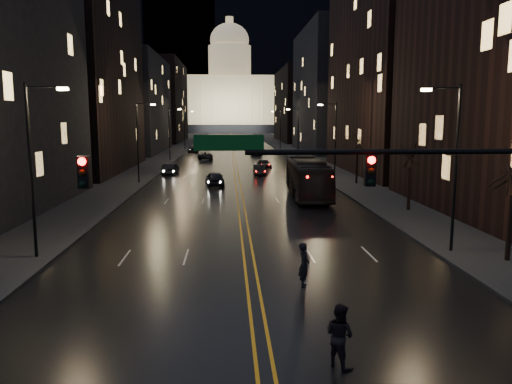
{
  "coord_description": "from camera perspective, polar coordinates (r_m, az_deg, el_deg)",
  "views": [
    {
      "loc": [
        -1.01,
        -15.66,
        7.27
      ],
      "look_at": [
        0.47,
        11.29,
        3.25
      ],
      "focal_mm": 35.0,
      "sensor_mm": 36.0,
      "label": 1
    }
  ],
  "objects": [
    {
      "name": "ground",
      "position": [
        17.29,
        0.52,
        -16.4
      ],
      "size": [
        900.0,
        900.0,
        0.0
      ],
      "primitive_type": "plane",
      "color": "black",
      "rests_on": "ground"
    },
    {
      "name": "road",
      "position": [
        145.84,
        -2.77,
        5.61
      ],
      "size": [
        20.0,
        320.0,
        0.02
      ],
      "primitive_type": "cube",
      "color": "black",
      "rests_on": "ground"
    },
    {
      "name": "sidewalk_left",
      "position": [
        146.41,
        -8.28,
        5.57
      ],
      "size": [
        8.0,
        320.0,
        0.16
      ],
      "primitive_type": "cube",
      "color": "black",
      "rests_on": "ground"
    },
    {
      "name": "sidewalk_right",
      "position": [
        146.6,
        2.74,
        5.65
      ],
      "size": [
        8.0,
        320.0,
        0.16
      ],
      "primitive_type": "cube",
      "color": "black",
      "rests_on": "ground"
    },
    {
      "name": "center_line",
      "position": [
        145.84,
        -2.77,
        5.61
      ],
      "size": [
        0.62,
        320.0,
        0.01
      ],
      "primitive_type": "cube",
      "color": "orange",
      "rests_on": "road"
    },
    {
      "name": "building_left_mid",
      "position": [
        72.78,
        -19.63,
        13.3
      ],
      "size": [
        12.0,
        30.0,
        28.0
      ],
      "primitive_type": "cube",
      "color": "black",
      "rests_on": "ground"
    },
    {
      "name": "building_left_far",
      "position": [
        109.53,
        -13.87,
        9.65
      ],
      "size": [
        12.0,
        34.0,
        20.0
      ],
      "primitive_type": "cube",
      "color": "black",
      "rests_on": "ground"
    },
    {
      "name": "building_left_dist",
      "position": [
        157.01,
        -10.64,
        10.05
      ],
      "size": [
        12.0,
        40.0,
        24.0
      ],
      "primitive_type": "cube",
      "color": "black",
      "rests_on": "ground"
    },
    {
      "name": "building_right_tall",
      "position": [
        70.23,
        15.93,
        17.77
      ],
      "size": [
        12.0,
        30.0,
        38.0
      ],
      "primitive_type": "cube",
      "color": "black",
      "rests_on": "ground"
    },
    {
      "name": "building_right_mid",
      "position": [
        110.03,
        8.56,
        11.36
      ],
      "size": [
        12.0,
        34.0,
        26.0
      ],
      "primitive_type": "cube",
      "color": "black",
      "rests_on": "ground"
    },
    {
      "name": "building_right_dist",
      "position": [
        157.25,
        4.96,
        9.8
      ],
      "size": [
        12.0,
        40.0,
        22.0
      ],
      "primitive_type": "cube",
      "color": "black",
      "rests_on": "ground"
    },
    {
      "name": "mountain_ridge",
      "position": [
        401.94,
        2.85,
        16.72
      ],
      "size": [
        520.0,
        60.0,
        130.0
      ],
      "primitive_type": "cube",
      "color": "black",
      "rests_on": "ground"
    },
    {
      "name": "capitol",
      "position": [
        265.84,
        -2.99,
        10.59
      ],
      "size": [
        90.0,
        50.0,
        58.5
      ],
      "color": "black",
      "rests_on": "ground"
    },
    {
      "name": "traffic_signal",
      "position": [
        17.25,
        20.52,
        0.71
      ],
      "size": [
        17.29,
        0.45,
        7.0
      ],
      "color": "black",
      "rests_on": "ground"
    },
    {
      "name": "streetlamp_right_near",
      "position": [
        28.34,
        21.56,
        3.45
      ],
      "size": [
        2.13,
        0.25,
        9.0
      ],
      "color": "black",
      "rests_on": "ground"
    },
    {
      "name": "streetlamp_left_near",
      "position": [
        27.55,
        -24.02,
        3.19
      ],
      "size": [
        2.13,
        0.25,
        9.0
      ],
      "color": "black",
      "rests_on": "ground"
    },
    {
      "name": "streetlamp_right_mid",
      "position": [
        56.94,
        8.88,
        6.17
      ],
      "size": [
        2.13,
        0.25,
        9.0
      ],
      "color": "black",
      "rests_on": "ground"
    },
    {
      "name": "streetlamp_left_mid",
      "position": [
        56.55,
        -13.21,
        6.03
      ],
      "size": [
        2.13,
        0.25,
        9.0
      ],
      "color": "black",
      "rests_on": "ground"
    },
    {
      "name": "streetlamp_right_far",
      "position": [
        86.5,
        4.74,
        6.99
      ],
      "size": [
        2.13,
        0.25,
        9.0
      ],
      "color": "black",
      "rests_on": "ground"
    },
    {
      "name": "streetlamp_left_far",
      "position": [
        86.24,
        -9.75,
        6.9
      ],
      "size": [
        2.13,
        0.25,
        9.0
      ],
      "color": "black",
      "rests_on": "ground"
    },
    {
      "name": "streetlamp_right_dist",
      "position": [
        116.28,
        2.7,
        7.38
      ],
      "size": [
        2.13,
        0.25,
        9.0
      ],
      "color": "black",
      "rests_on": "ground"
    },
    {
      "name": "streetlamp_left_dist",
      "position": [
        116.09,
        -8.07,
        7.31
      ],
      "size": [
        2.13,
        0.25,
        9.0
      ],
      "color": "black",
      "rests_on": "ground"
    },
    {
      "name": "tree_right_mid",
      "position": [
        40.27,
        17.26,
        4.18
      ],
      "size": [
        2.4,
        2.4,
        6.65
      ],
      "color": "black",
      "rests_on": "ground"
    },
    {
      "name": "tree_right_far",
      "position": [
        55.52,
        11.52,
        5.47
      ],
      "size": [
        2.4,
        2.4,
        6.65
      ],
      "color": "black",
      "rests_on": "ground"
    },
    {
      "name": "bus",
      "position": [
        46.15,
        5.95,
        1.56
      ],
      "size": [
        3.43,
        12.73,
        3.52
      ],
      "primitive_type": "imported",
      "rotation": [
        0.0,
        0.0,
        -0.04
      ],
      "color": "black",
      "rests_on": "ground"
    },
    {
      "name": "oncoming_car_a",
      "position": [
        53.88,
        -4.72,
        1.53
      ],
      "size": [
        2.34,
        4.78,
        1.57
      ],
      "primitive_type": "imported",
      "rotation": [
        0.0,
        0.0,
        3.25
      ],
      "color": "black",
      "rests_on": "ground"
    },
    {
      "name": "oncoming_car_b",
      "position": [
        65.04,
        -9.76,
        2.57
      ],
      "size": [
        1.95,
        4.51,
        1.45
      ],
      "primitive_type": "imported",
      "rotation": [
        0.0,
        0.0,
        3.04
      ],
      "color": "black",
      "rests_on": "ground"
    },
    {
      "name": "oncoming_car_c",
      "position": [
        88.4,
        -5.84,
        4.18
      ],
      "size": [
        2.95,
        5.46,
        1.45
      ],
      "primitive_type": "imported",
      "rotation": [
        0.0,
        0.0,
        3.25
      ],
      "color": "black",
      "rests_on": "ground"
    },
    {
      "name": "oncoming_car_d",
      "position": [
        106.24,
        -7.17,
        4.89
      ],
      "size": [
        2.24,
        5.29,
        1.52
      ],
      "primitive_type": "imported",
      "rotation": [
        0.0,
        0.0,
        3.12
      ],
      "color": "black",
      "rests_on": "ground"
    },
    {
      "name": "receding_car_a",
      "position": [
        63.59,
        0.4,
        2.52
      ],
      "size": [
        1.52,
        4.16,
        1.36
      ],
      "primitive_type": "imported",
      "rotation": [
        0.0,
        0.0,
        0.02
      ],
      "color": "black",
      "rests_on": "ground"
    },
    {
      "name": "receding_car_b",
      "position": [
        72.43,
        0.97,
        3.25
      ],
      "size": [
        2.08,
        4.15,
        1.36
      ],
      "primitive_type": "imported",
      "rotation": [
        0.0,
        0.0,
        0.12
      ],
      "color": "black",
      "rests_on": "ground"
    },
    {
      "name": "receding_car_c",
      "position": [
        97.94,
        0.02,
        4.66
      ],
      "size": [
        2.35,
        5.31,
        1.52
      ],
      "primitive_type": "imported",
      "rotation": [
        0.0,
        0.0,
        0.04
      ],
      "color": "black",
      "rests_on": "ground"
    },
    {
      "name": "receding_car_d",
      "position": [
        136.24,
        -0.44,
        5.68
      ],
      "size": [
        2.38,
        4.79,
        1.3
      ],
      "primitive_type": "imported",
      "rotation": [
        0.0,
        0.0,
        0.05
      ],
      "color": "black",
      "rests_on": "ground"
    },
    {
      "name": "pedestrian_a",
      "position": [
        21.83,
        5.5,
        -8.31
      ],
      "size": [
        0.57,
        0.78,
        1.97
      ],
      "primitive_type": "imported",
      "rotation": [
        0.0,
        0.0,
        1.42
      ],
      "color": "black",
      "rests_on": "ground"
    },
    {
      "name": "pedestrian_b",
      "position": [
        15.38,
        9.52,
        -15.85
      ],
      "size": [
        0.99,
        1.06,
        1.93
      ],
      "primitive_type": "imported",
      "rotation": [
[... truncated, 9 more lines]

